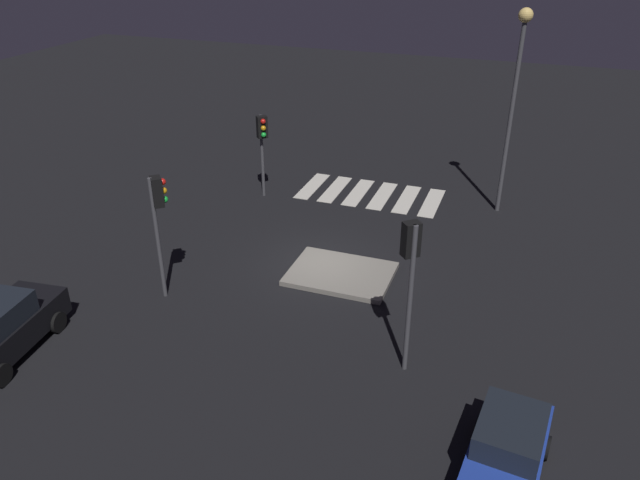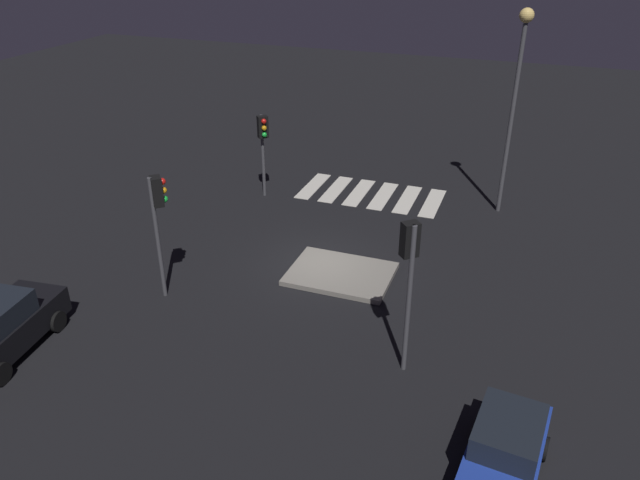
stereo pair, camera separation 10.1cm
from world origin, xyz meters
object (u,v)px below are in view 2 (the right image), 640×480
Objects in this scene: traffic_light_east at (263,136)px; traffic_light_west at (409,261)px; street_lamp at (517,81)px; traffic_light_north at (158,208)px; traffic_island at (341,274)px; car_blue at (504,454)px.

traffic_light_west reaches higher than traffic_light_east.
traffic_light_west is 0.54× the size of street_lamp.
traffic_light_north is at bearing 47.73° from street_lamp.
traffic_island is at bearing 58.38° from street_lamp.
traffic_light_west is 1.06× the size of traffic_light_north.
traffic_light_north is at bearing -39.48° from traffic_light_east.
street_lamp reaches higher than traffic_light_west.
traffic_light_west is (-8.68, 9.65, 0.56)m from traffic_light_east.
street_lamp is at bearing -168.15° from car_blue.
traffic_light_east is 10.78m from street_lamp.
traffic_light_west is 8.34m from traffic_light_north.
traffic_light_east is at bearing -131.44° from car_blue.
street_lamp is (-4.71, -7.65, 5.56)m from traffic_island.
street_lamp is at bearing 5.66° from traffic_light_north.
car_blue is 5.11m from traffic_light_west.
traffic_light_north is 14.78m from street_lamp.
traffic_light_north is 0.51× the size of street_lamp.
car_blue is 17.47m from traffic_light_east.
street_lamp reaches higher than traffic_island.
traffic_light_west is at bearing -48.70° from traffic_light_north.
traffic_island is 0.80× the size of traffic_light_west.
traffic_light_north is (5.10, 3.14, 3.15)m from traffic_island.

